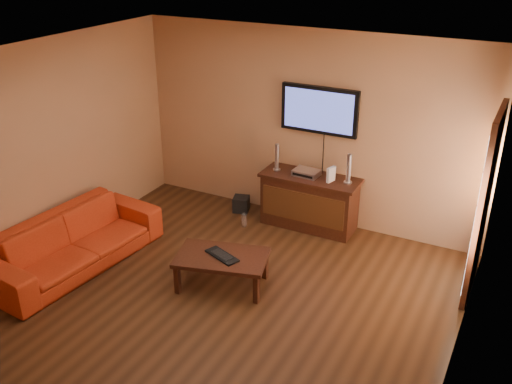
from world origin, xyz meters
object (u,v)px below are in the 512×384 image
Objects in this scene: speaker_left at (277,158)px; speaker_right at (349,170)px; game_console at (331,174)px; keyboard at (222,256)px; coffee_table at (222,260)px; bottle at (244,220)px; media_console at (309,201)px; television at (319,110)px; subwoofer at (241,204)px; sofa at (73,234)px; av_receiver at (307,173)px.

speaker_right is (1.03, 0.04, 0.01)m from speaker_left.
game_console reaches higher than keyboard.
coffee_table is 5.44× the size of bottle.
media_console is 6.32× the size of bottle.
keyboard is at bearing -92.17° from game_console.
subwoofer is at bearing -167.16° from television.
sofa reaches higher than coffee_table.
television is at bearing 75.99° from av_receiver.
game_console is at bearing -3.60° from av_receiver.
coffee_table reaches higher than subwoofer.
television reaches higher than bottle.
subwoofer is (-1.01, -0.04, -0.69)m from av_receiver.
speaker_left is at bearing -30.50° from sofa.
television is at bearing 80.97° from coffee_table.
keyboard is (1.87, 0.43, -0.02)m from sofa.
keyboard is (0.01, -0.01, 0.06)m from coffee_table.
av_receiver is at bearing 82.35° from keyboard.
bottle is (-0.29, -0.44, -0.84)m from speaker_left.
coffee_table is (-0.33, -1.85, -0.03)m from media_console.
sofa reaches higher than bottle.
av_receiver is at bearing -107.73° from television.
speaker_left is at bearing -165.63° from game_console.
speaker_left is 0.82m from game_console.
bottle is at bearing 108.85° from keyboard.
speaker_right reaches higher than keyboard.
sofa is 2.34m from bottle.
game_console is at bearing -42.16° from sofa.
av_receiver reaches higher than subwoofer.
subwoofer reaches higher than bottle.
keyboard is (0.19, -1.86, -0.52)m from speaker_left.
media_console is 3.57× the size of speaker_left.
coffee_table is 1.99m from game_console.
speaker_right reaches higher than media_console.
coffee_table is at bearing -100.08° from media_console.
sofa is at bearing -126.82° from bottle.
media_console is 0.77m from speaker_right.
television reaches higher than sofa.
subwoofer is (-1.60, -0.06, -0.84)m from speaker_right.
speaker_left reaches higher than subwoofer.
keyboard is (0.76, -1.83, 0.30)m from subwoofer.
keyboard is at bearing -71.15° from bottle.
av_receiver is at bearing 31.80° from bottle.
sofa is at bearing -166.58° from coffee_table.
media_console is at bearing 79.92° from coffee_table.
television is 1.86m from bottle.
speaker_right reaches higher than speaker_left.
keyboard is at bearing -99.68° from media_console.
subwoofer is at bearing 123.59° from bottle.
sofa is (-2.19, -2.51, -1.20)m from television.
speaker_right reaches higher than coffee_table.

